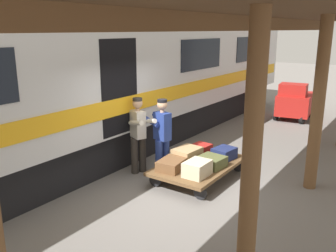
# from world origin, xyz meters

# --- Properties ---
(ground_plane) EXTENTS (60.00, 60.00, 0.00)m
(ground_plane) POSITION_xyz_m (0.00, 0.00, 0.00)
(ground_plane) COLOR slate
(platform_canopy) EXTENTS (3.20, 17.36, 3.56)m
(platform_canopy) POSITION_xyz_m (-1.81, 0.00, 3.27)
(platform_canopy) COLOR brown
(platform_canopy) RESTS_ON ground_plane
(train_car) EXTENTS (3.03, 19.63, 4.00)m
(train_car) POSITION_xyz_m (3.24, 0.00, 2.06)
(train_car) COLOR silver
(train_car) RESTS_ON ground_plane
(luggage_cart) EXTENTS (1.33, 2.16, 0.34)m
(luggage_cart) POSITION_xyz_m (0.23, -0.76, 0.29)
(luggage_cart) COLOR brown
(luggage_cart) RESTS_ON ground_plane
(suitcase_brown_leather) EXTENTS (0.52, 0.67, 0.21)m
(suitcase_brown_leather) POSITION_xyz_m (0.53, -0.17, 0.44)
(suitcase_brown_leather) COLOR brown
(suitcase_brown_leather) RESTS_ON luggage_cart
(suitcase_olive_duffel) EXTENTS (0.56, 0.54, 0.22)m
(suitcase_olive_duffel) POSITION_xyz_m (-0.07, -0.76, 0.45)
(suitcase_olive_duffel) COLOR brown
(suitcase_olive_duffel) RESTS_ON luggage_cart
(suitcase_red_plastic) EXTENTS (0.43, 0.49, 0.22)m
(suitcase_red_plastic) POSITION_xyz_m (0.53, -1.35, 0.44)
(suitcase_red_plastic) COLOR #AD231E
(suitcase_red_plastic) RESTS_ON luggage_cart
(suitcase_tan_vintage) EXTENTS (0.50, 0.63, 0.29)m
(suitcase_tan_vintage) POSITION_xyz_m (0.53, -0.76, 0.48)
(suitcase_tan_vintage) COLOR tan
(suitcase_tan_vintage) RESTS_ON luggage_cart
(suitcase_cream_canvas) EXTENTS (0.41, 0.54, 0.30)m
(suitcase_cream_canvas) POSITION_xyz_m (-0.07, -0.17, 0.49)
(suitcase_cream_canvas) COLOR beige
(suitcase_cream_canvas) RESTS_ON luggage_cart
(suitcase_navy_fabric) EXTENTS (0.47, 0.54, 0.25)m
(suitcase_navy_fabric) POSITION_xyz_m (-0.07, -1.35, 0.46)
(suitcase_navy_fabric) COLOR navy
(suitcase_navy_fabric) RESTS_ON luggage_cart
(porter_in_overalls) EXTENTS (0.72, 0.53, 1.70)m
(porter_in_overalls) POSITION_xyz_m (1.01, -0.48, 0.93)
(porter_in_overalls) COLOR navy
(porter_in_overalls) RESTS_ON ground_plane
(porter_by_door) EXTENTS (0.74, 0.60, 1.70)m
(porter_by_door) POSITION_xyz_m (1.50, -0.29, 0.93)
(porter_by_door) COLOR #332D28
(porter_by_door) RESTS_ON ground_plane
(baggage_tug) EXTENTS (1.32, 1.83, 1.30)m
(baggage_tug) POSITION_xyz_m (0.15, -7.40, 0.63)
(baggage_tug) COLOR #B21E19
(baggage_tug) RESTS_ON ground_plane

